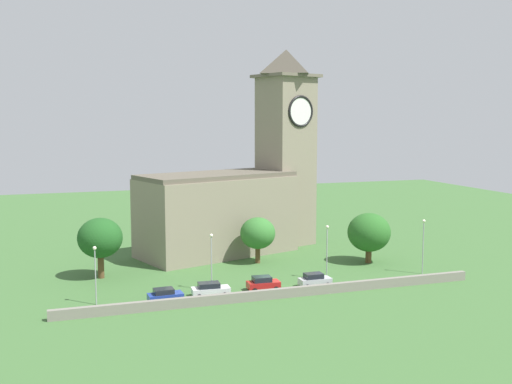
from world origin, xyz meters
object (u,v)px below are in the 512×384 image
church (243,189)px  streetlamp_west_mid (211,253)px  streetlamp_central (327,244)px  car_silver (315,280)px  tree_riverside_east (258,233)px  tree_riverside_west (100,238)px  car_white (210,289)px  car_red (263,283)px  streetlamp_west_end (95,266)px  tree_by_tower (369,232)px  car_blue (165,295)px  streetlamp_east_mid (423,238)px

church → streetlamp_west_mid: bearing=-116.6°
church → streetlamp_central: 22.83m
car_silver → tree_riverside_east: tree_riverside_east is taller
church → tree_riverside_west: 26.48m
car_white → tree_riverside_east: size_ratio=0.69×
car_red → streetlamp_west_end: bearing=178.1°
car_silver → tree_by_tower: tree_by_tower is taller
car_blue → car_white: 5.69m
car_silver → streetlamp_west_end: streetlamp_west_end is taller
tree_riverside_east → tree_by_tower: tree_by_tower is taller
car_red → streetlamp_west_mid: bearing=161.4°
car_silver → streetlamp_west_mid: (-12.92, 2.56, 3.90)m
car_red → streetlamp_central: 10.83m
car_red → streetlamp_west_end: size_ratio=0.60×
church → streetlamp_west_end: size_ratio=4.77×
car_blue → car_white: car_white is taller
church → streetlamp_west_mid: church is taller
church → streetlamp_west_end: bearing=-137.2°
car_white → church: bearing=64.1°
car_blue → car_silver: size_ratio=1.01×
church → tree_riverside_east: church is taller
car_silver → tree_by_tower: size_ratio=0.55×
car_blue → car_silver: (19.35, 0.51, 0.06)m
streetlamp_west_mid → tree_riverside_west: 16.57m
car_red → tree_riverside_west: tree_riverside_west is taller
streetlamp_west_end → streetlamp_west_mid: (14.14, 1.39, 0.19)m
church → car_blue: bearing=-124.9°
car_red → streetlamp_west_mid: (-6.10, 2.05, 3.89)m
streetlamp_east_mid → tree_by_tower: 9.15m
car_white → streetlamp_west_end: 13.90m
streetlamp_west_mid → streetlamp_central: size_ratio=0.98×
car_red → tree_by_tower: 22.17m
car_red → streetlamp_east_mid: size_ratio=0.54×
car_red → streetlamp_central: streetlamp_central is taller
car_white → car_red: 6.89m
streetlamp_central → streetlamp_east_mid: size_ratio=0.96×
church → car_red: size_ratio=7.95×
car_blue → streetlamp_central: streetlamp_central is taller
car_white → tree_riverside_east: bearing=52.7°
car_blue → car_white: size_ratio=0.88×
streetlamp_west_end → car_blue: bearing=-12.3°
streetlamp_central → church: bearing=102.9°
streetlamp_east_mid → tree_by_tower: bearing=114.5°
car_white → tree_by_tower: bearing=19.3°
car_white → streetlamp_central: bearing=8.8°
car_blue → streetlamp_central: size_ratio=0.56×
streetlamp_west_end → streetlamp_east_mid: streetlamp_east_mid is taller
car_red → tree_riverside_west: size_ratio=0.50×
streetlamp_west_mid → streetlamp_central: (15.92, 0.22, 0.08)m
church → car_white: 28.48m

